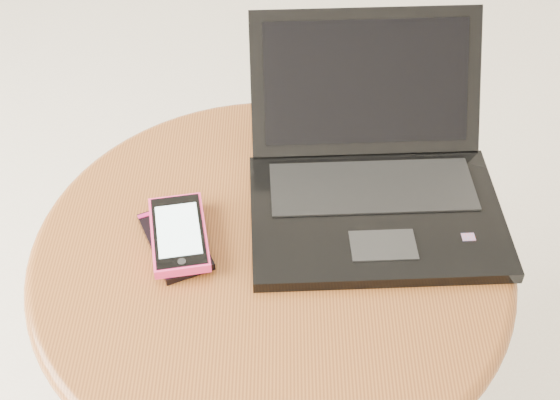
{
  "coord_description": "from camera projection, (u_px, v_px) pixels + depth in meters",
  "views": [
    {
      "loc": [
        0.02,
        -0.63,
        1.19
      ],
      "look_at": [
        0.02,
        0.02,
        0.54
      ],
      "focal_mm": 48.96,
      "sensor_mm": 36.0,
      "label": 1
    }
  ],
  "objects": [
    {
      "name": "phone_black",
      "position": [
        175.0,
        241.0,
        0.95
      ],
      "size": [
        0.11,
        0.13,
        0.01
      ],
      "color": "black",
      "rests_on": "table"
    },
    {
      "name": "laptop",
      "position": [
        373.0,
        175.0,
        0.99
      ],
      "size": [
        0.33,
        0.35,
        0.18
      ],
      "color": "black",
      "rests_on": "table"
    },
    {
      "name": "table",
      "position": [
        272.0,
        298.0,
        1.02
      ],
      "size": [
        0.61,
        0.61,
        0.48
      ],
      "color": "brown",
      "rests_on": "ground"
    },
    {
      "name": "phone_pink",
      "position": [
        179.0,
        234.0,
        0.94
      ],
      "size": [
        0.09,
        0.13,
        0.02
      ],
      "color": "#F92E71",
      "rests_on": "phone_black"
    }
  ]
}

